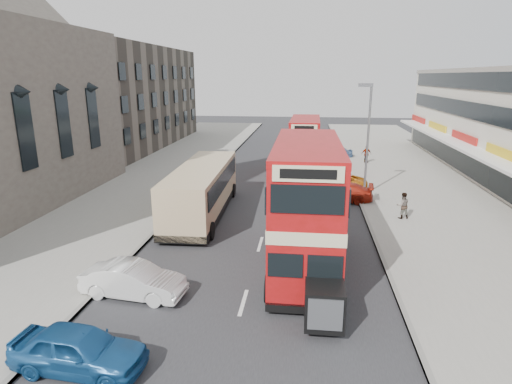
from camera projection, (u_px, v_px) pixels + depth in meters
The scene contains 19 objects.
ground at pixel (235, 332), 14.66m from camera, with size 160.00×160.00×0.00m, color #28282B.
road_surface at pixel (277, 187), 33.79m from camera, with size 12.00×90.00×0.01m, color #28282B.
pavement_right at pixel (432, 191), 32.38m from camera, with size 12.00×90.00×0.15m, color gray.
pavement_left at pixel (134, 182), 35.17m from camera, with size 12.00×90.00×0.15m, color gray.
kerb_left at pixel (203, 184), 34.48m from camera, with size 0.20×90.00×0.16m, color gray.
kerb_right at pixel (354, 188), 33.06m from camera, with size 0.20×90.00×0.16m, color gray.
brick_terrace at pixel (111, 98), 51.97m from camera, with size 14.00×28.00×12.00m, color #66594C.
street_lamp at pixel (367, 132), 29.84m from camera, with size 1.00×0.20×8.12m.
bus_main at pixel (306, 206), 18.85m from camera, with size 2.89×10.32×5.68m.
bus_second at pixel (305, 147), 36.78m from camera, with size 2.58×8.96×4.92m.
coach at pixel (202, 188), 26.65m from camera, with size 3.18×11.14×2.93m.
car_left_near at pixel (79, 349), 12.63m from camera, with size 1.65×4.11×1.40m, color #184C86.
car_left_front at pixel (133, 280), 16.91m from camera, with size 1.46×4.19×1.38m, color white.
car_right_a at pixel (340, 192), 29.84m from camera, with size 1.84×4.53×1.31m, color #A42010.
car_right_b at pixel (335, 183), 32.51m from camera, with size 2.17×4.71×1.31m, color #C46E13.
car_right_c at pixel (336, 152), 45.60m from camera, with size 1.45×3.59×1.22m, color #4E709D.
pedestrian_near at pixel (403, 205), 25.71m from camera, with size 0.61×0.41×1.66m, color gray.
pedestrian_far at pixel (366, 154), 42.32m from camera, with size 1.02×0.43×1.74m, color gray.
cyclist at pixel (342, 186), 30.86m from camera, with size 0.74×1.65×2.25m.
Camera 1 is at (2.28, -12.64, 8.63)m, focal length 29.53 mm.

